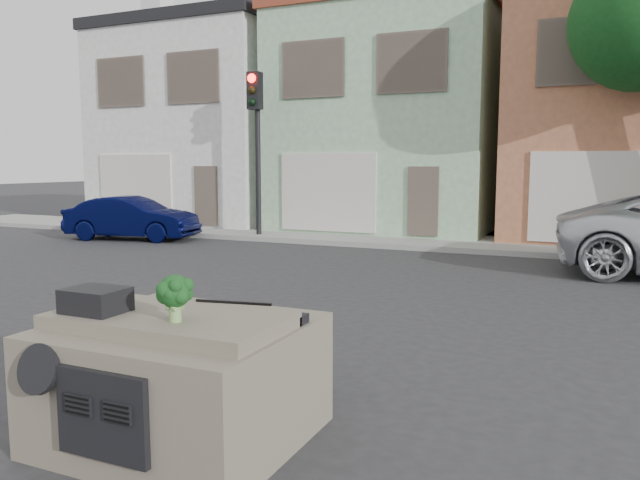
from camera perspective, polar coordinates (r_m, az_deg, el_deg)
The scene contains 11 objects.
ground_plane at distance 8.16m, azimuth 0.49°, elevation -9.60°, with size 120.00×120.00×0.00m, color #303033.
sidewalk at distance 18.08m, azimuth 14.07°, elevation -0.38°, with size 40.00×3.00×0.15m, color gray.
townhouse_white at distance 25.91m, azimuth -8.98°, elevation 10.12°, with size 7.20×8.20×7.55m, color silver.
townhouse_mint at distance 22.70m, azimuth 7.35°, elevation 10.60°, with size 7.20×8.20×7.55m, color #9EC69D.
townhouse_tan at distance 21.72m, azimuth 26.94°, elevation 10.07°, with size 7.20×8.20×7.55m, color #B36C4A.
navy_sedan at distance 20.08m, azimuth -16.75°, elevation 0.04°, with size 1.40×4.02×1.33m, color black.
traffic_signal at distance 19.25m, azimuth -5.83°, elevation 7.62°, with size 0.40×0.40×5.10m, color black.
car_dashboard at distance 5.51m, azimuth -12.50°, elevation -11.93°, with size 2.00×1.80×1.12m, color #716958.
instrument_hump at distance 5.45m, azimuth -19.82°, elevation -5.20°, with size 0.48×0.38×0.20m, color black.
wiper_arm at distance 5.50m, azimuth -7.93°, elevation -5.67°, with size 0.70×0.03×0.02m, color black.
broccoli at distance 4.93m, azimuth -13.13°, elevation -5.16°, with size 0.31×0.31×0.38m, color #123914.
Camera 1 is at (3.16, -7.15, 2.33)m, focal length 35.00 mm.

